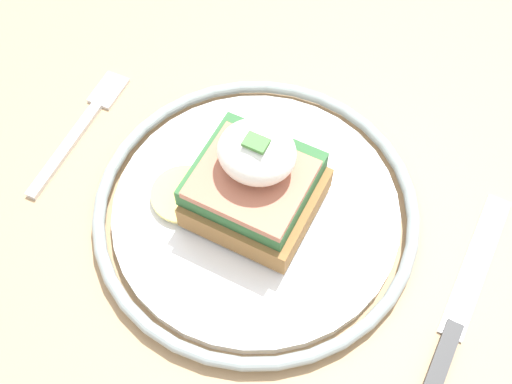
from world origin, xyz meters
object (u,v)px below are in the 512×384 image
object	(u,v)px
sandwich	(254,181)
knife	(455,324)
fork	(83,126)
plate	(256,210)

from	to	relation	value
sandwich	knife	xyz separation A→B (m)	(0.17, -0.02, -0.04)
fork	sandwich	bearing A→B (deg)	-2.47
plate	sandwich	bearing A→B (deg)	154.80
fork	knife	world-z (taller)	knife
sandwich	fork	bearing A→B (deg)	177.53
sandwich	knife	size ratio (longest dim) A/B	0.63
plate	fork	xyz separation A→B (m)	(-0.17, 0.01, -0.01)
plate	fork	distance (m)	0.17
sandwich	fork	size ratio (longest dim) A/B	0.89
plate	sandwich	distance (m)	0.04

